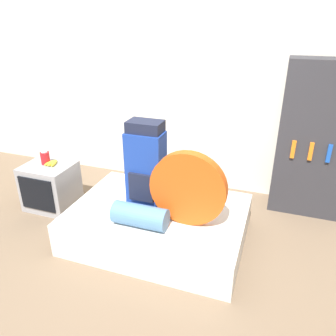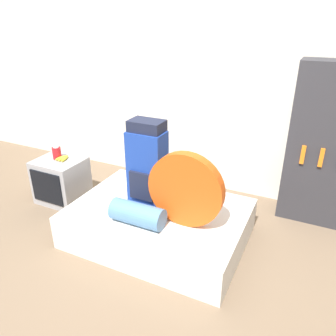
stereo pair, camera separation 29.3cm
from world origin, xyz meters
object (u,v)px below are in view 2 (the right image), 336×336
object	(u,v)px
tent_bag	(186,190)
television	(61,180)
backpack	(147,166)
bookshelf	(333,147)
canister	(57,153)
sleeping_roll	(137,214)

from	to	relation	value
tent_bag	television	xyz separation A→B (m)	(-1.70, 0.28, -0.41)
backpack	bookshelf	size ratio (longest dim) A/B	0.51
television	bookshelf	xyz separation A→B (m)	(2.79, 0.91, 0.57)
tent_bag	television	bearing A→B (deg)	170.78
tent_bag	bookshelf	size ratio (longest dim) A/B	0.41
backpack	canister	size ratio (longest dim) A/B	5.52
television	bookshelf	bearing A→B (deg)	18.10
backpack	bookshelf	distance (m)	1.87
tent_bag	television	world-z (taller)	tent_bag
tent_bag	sleeping_roll	xyz separation A→B (m)	(-0.37, -0.19, -0.24)
backpack	sleeping_roll	size ratio (longest dim) A/B	1.74
sleeping_roll	television	world-z (taller)	sleeping_roll
television	canister	bearing A→B (deg)	139.28
television	tent_bag	bearing A→B (deg)	-9.22
tent_bag	bookshelf	xyz separation A→B (m)	(1.09, 1.19, 0.15)
sleeping_roll	canister	distance (m)	1.46
tent_bag	canister	distance (m)	1.77
tent_bag	canister	bearing A→B (deg)	169.93
backpack	canister	distance (m)	1.31
sleeping_roll	tent_bag	bearing A→B (deg)	27.39
tent_bag	bookshelf	bearing A→B (deg)	47.49
bookshelf	backpack	bearing A→B (deg)	-145.53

